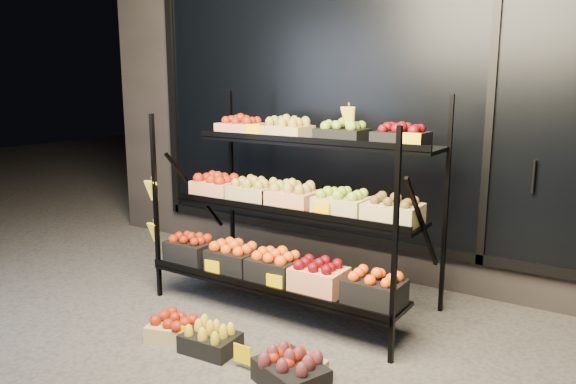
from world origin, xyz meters
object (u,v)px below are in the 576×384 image
Objects in this scene: floor_crate_left at (174,328)px; floor_crate_midright at (293,368)px; display_rack at (290,209)px; floor_crate_midleft at (211,339)px.

floor_crate_left is 0.98m from floor_crate_midright.
display_rack reaches higher than floor_crate_midright.
display_rack is 1.16m from floor_crate_midleft.
floor_crate_midleft is 0.66m from floor_crate_midright.
floor_crate_left is 1.07× the size of floor_crate_midleft.
floor_crate_midleft is 1.01× the size of floor_crate_midright.
floor_crate_midright is (0.64, -0.95, -0.70)m from display_rack.
display_rack reaches higher than floor_crate_left.
display_rack is at bearing 51.44° from floor_crate_left.
floor_crate_midright is (0.66, -0.02, -0.00)m from floor_crate_midleft.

